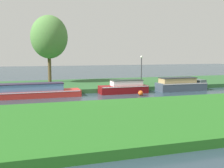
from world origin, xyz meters
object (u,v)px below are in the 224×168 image
object	(u,v)px
maroon_barge	(124,87)
willow_tree_left	(49,37)
slate_narrowboat	(181,85)
lamp_post	(141,67)
red_cruiser	(16,92)
channel_buoy	(141,93)
mooring_post_near	(159,82)

from	to	relation	value
maroon_barge	willow_tree_left	world-z (taller)	willow_tree_left
slate_narrowboat	lamp_post	size ratio (longest dim) A/B	1.62
maroon_barge	lamp_post	world-z (taller)	lamp_post
red_cruiser	slate_narrowboat	bearing A→B (deg)	-0.00
maroon_barge	red_cruiser	bearing A→B (deg)	180.00
slate_narrowboat	lamp_post	bearing A→B (deg)	137.04
slate_narrowboat	willow_tree_left	distance (m)	15.16
lamp_post	maroon_barge	bearing A→B (deg)	-136.39
willow_tree_left	channel_buoy	bearing A→B (deg)	-53.31
lamp_post	red_cruiser	bearing A→B (deg)	-167.26
lamp_post	slate_narrowboat	bearing A→B (deg)	-42.96
red_cruiser	mooring_post_near	bearing A→B (deg)	6.26
red_cruiser	channel_buoy	bearing A→B (deg)	-9.97
willow_tree_left	lamp_post	bearing A→B (deg)	-27.62
willow_tree_left	channel_buoy	distance (m)	12.91
red_cruiser	mooring_post_near	xyz separation A→B (m)	(13.91, 1.52, 0.19)
red_cruiser	mooring_post_near	size ratio (longest dim) A/B	15.96
lamp_post	willow_tree_left	bearing A→B (deg)	152.38
maroon_barge	slate_narrowboat	bearing A→B (deg)	-0.00
willow_tree_left	channel_buoy	size ratio (longest dim) A/B	17.07
maroon_barge	channel_buoy	distance (m)	2.07
slate_narrowboat	red_cruiser	xyz separation A→B (m)	(-15.58, 0.00, -0.05)
mooring_post_near	channel_buoy	distance (m)	4.85
slate_narrowboat	channel_buoy	xyz separation A→B (m)	(-5.13, -1.84, -0.38)
slate_narrowboat	mooring_post_near	distance (m)	2.26
willow_tree_left	slate_narrowboat	bearing A→B (deg)	-32.02
maroon_barge	lamp_post	size ratio (longest dim) A/B	1.48
slate_narrowboat	mooring_post_near	world-z (taller)	slate_narrowboat
willow_tree_left	lamp_post	size ratio (longest dim) A/B	2.45
maroon_barge	red_cruiser	distance (m)	9.56
lamp_post	channel_buoy	size ratio (longest dim) A/B	6.96
slate_narrowboat	mooring_post_near	bearing A→B (deg)	137.57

